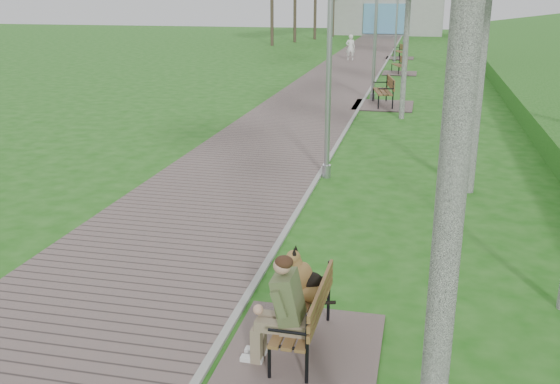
# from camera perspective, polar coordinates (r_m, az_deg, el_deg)

# --- Properties ---
(ground) EXTENTS (120.00, 120.00, 0.00)m
(ground) POSITION_cam_1_polar(r_m,az_deg,el_deg) (10.96, 1.10, -2.79)
(ground) COLOR #1B5D11
(ground) RESTS_ON ground
(walkway) EXTENTS (3.50, 67.00, 0.04)m
(walkway) POSITION_cam_1_polar(r_m,az_deg,el_deg) (32.01, 5.97, 10.90)
(walkway) COLOR #6C5B58
(walkway) RESTS_ON ground
(kerb) EXTENTS (0.10, 67.00, 0.05)m
(kerb) POSITION_cam_1_polar(r_m,az_deg,el_deg) (31.84, 9.15, 10.75)
(kerb) COLOR #999993
(kerb) RESTS_ON ground
(building_north) EXTENTS (10.00, 5.20, 4.00)m
(building_north) POSITION_cam_1_polar(r_m,az_deg,el_deg) (61.15, 9.84, 15.90)
(building_north) COLOR #9E9E99
(building_north) RESTS_ON ground
(bench_main) EXTENTS (1.69, 1.88, 1.48)m
(bench_main) POSITION_cam_1_polar(r_m,az_deg,el_deg) (7.05, 1.48, -11.51)
(bench_main) COLOR #6C5B58
(bench_main) RESTS_ON ground
(bench_second) EXTENTS (2.05, 2.28, 1.26)m
(bench_second) POSITION_cam_1_polar(r_m,az_deg,el_deg) (22.46, 9.36, 8.36)
(bench_second) COLOR #6C5B58
(bench_second) RESTS_ON ground
(bench_third) EXTENTS (1.65, 1.83, 1.01)m
(bench_third) POSITION_cam_1_polar(r_m,az_deg,el_deg) (31.67, 10.83, 10.91)
(bench_third) COLOR #6C5B58
(bench_third) RESTS_ON ground
(bench_far) EXTENTS (1.63, 1.81, 1.00)m
(bench_far) POSITION_cam_1_polar(r_m,az_deg,el_deg) (39.05, 10.87, 12.18)
(bench_far) COLOR #6C5B58
(bench_far) RESTS_ON ground
(lamp_post_near) EXTENTS (0.19, 0.19, 4.84)m
(lamp_post_near) POSITION_cam_1_polar(r_m,az_deg,el_deg) (13.17, 4.49, 10.83)
(lamp_post_near) COLOR #999CA1
(lamp_post_near) RESTS_ON ground
(lamp_post_second) EXTENTS (0.19, 0.19, 4.84)m
(lamp_post_second) POSITION_cam_1_polar(r_m,az_deg,el_deg) (23.28, 8.69, 13.74)
(lamp_post_second) COLOR #999CA1
(lamp_post_second) RESTS_ON ground
(lamp_post_third) EXTENTS (0.18, 0.18, 4.67)m
(lamp_post_third) POSITION_cam_1_polar(r_m,az_deg,el_deg) (36.96, 10.60, 15.00)
(lamp_post_third) COLOR #999CA1
(lamp_post_third) RESTS_ON ground
(lamp_post_far) EXTENTS (0.21, 0.21, 5.36)m
(lamp_post_far) POSITION_cam_1_polar(r_m,az_deg,el_deg) (51.52, 11.44, 16.05)
(lamp_post_far) COLOR #999CA1
(lamp_post_far) RESTS_ON ground
(pedestrian_near) EXTENTS (0.57, 0.40, 1.49)m
(pedestrian_near) POSITION_cam_1_polar(r_m,az_deg,el_deg) (37.25, 6.46, 12.99)
(pedestrian_near) COLOR white
(pedestrian_near) RESTS_ON ground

